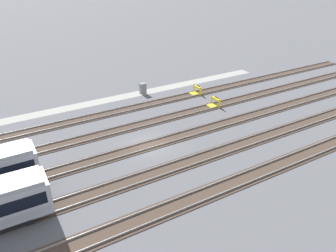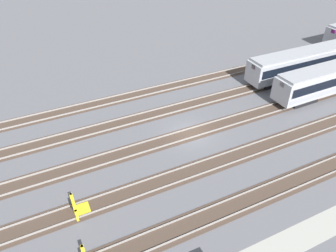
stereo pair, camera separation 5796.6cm
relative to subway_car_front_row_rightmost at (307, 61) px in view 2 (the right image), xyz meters
name	(u,v)px [view 2 (the right image)]	position (x,y,z in m)	size (l,w,h in m)	color
ground_plane	(190,134)	(-20.41, -4.89, -2.04)	(400.00, 400.00, 0.00)	#5B5B60
service_walkway	(289,243)	(-20.41, -19.23, -2.04)	(54.00, 2.00, 0.01)	#9E9E93
rail_track_nearest	(250,200)	(-20.41, -14.78, -2.00)	(90.00, 2.23, 0.21)	#47382D
rail_track_near_inner	(216,163)	(-20.41, -9.83, -2.00)	(90.00, 2.24, 0.21)	#47382D
rail_track_middle	(190,134)	(-20.41, -4.89, -2.00)	(90.00, 2.24, 0.21)	#47382D
rail_track_far_inner	(169,110)	(-20.41, 0.06, -2.00)	(90.00, 2.23, 0.21)	#47382D
rail_track_farthest	(151,91)	(-20.41, 5.01, -2.00)	(90.00, 2.23, 0.21)	#47382D
subway_car_front_row_rightmost	(307,61)	(0.00, 0.00, 0.00)	(18.02, 2.99, 3.70)	#ADAFB7
bumper_stop_near_inner_track	(78,207)	(-33.11, -9.84, -1.53)	(1.35, 2.00, 1.22)	yellow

